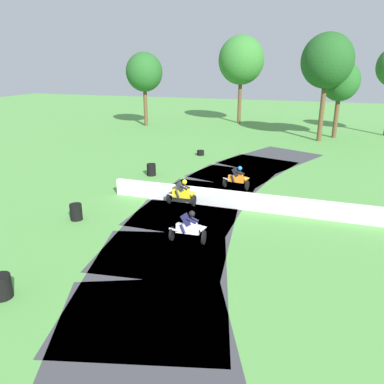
{
  "coord_description": "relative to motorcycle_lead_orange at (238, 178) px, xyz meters",
  "views": [
    {
      "loc": [
        5.76,
        -18.46,
        7.27
      ],
      "look_at": [
        0.0,
        -0.78,
        0.9
      ],
      "focal_mm": 35.68,
      "sensor_mm": 36.0,
      "label": 1
    }
  ],
  "objects": [
    {
      "name": "ground_plane",
      "position": [
        -1.59,
        -3.22,
        -0.65
      ],
      "size": [
        120.0,
        120.0,
        0.0
      ],
      "primitive_type": "plane",
      "color": "#569947"
    },
    {
      "name": "tire_stack_near",
      "position": [
        -4.63,
        7.58,
        -0.45
      ],
      "size": [
        0.59,
        0.59,
        0.4
      ],
      "color": "black",
      "rests_on": "ground"
    },
    {
      "name": "tree_mid_rise",
      "position": [
        5.95,
        19.11,
        4.82
      ],
      "size": [
        3.67,
        3.67,
        7.45
      ],
      "color": "brown",
      "rests_on": "ground"
    },
    {
      "name": "tire_stack_mid_a",
      "position": [
        -6.08,
        0.95,
        -0.25
      ],
      "size": [
        0.6,
        0.6,
        0.8
      ],
      "color": "black",
      "rests_on": "ground"
    },
    {
      "name": "tree_far_left",
      "position": [
        -5.11,
        25.7,
        6.76
      ],
      "size": [
        5.4,
        5.4,
        10.28
      ],
      "color": "brown",
      "rests_on": "ground"
    },
    {
      "name": "motorcycle_trailing_white",
      "position": [
        -0.47,
        -7.73,
        0.0
      ],
      "size": [
        1.68,
        0.76,
        1.43
      ],
      "color": "black",
      "rests_on": "ground"
    },
    {
      "name": "tire_stack_far",
      "position": [
        -4.97,
        -13.47,
        -0.25
      ],
      "size": [
        0.63,
        0.63,
        0.8
      ],
      "color": "black",
      "rests_on": "ground"
    },
    {
      "name": "motorcycle_chase_yellow",
      "position": [
        -2.22,
        -3.62,
        0.01
      ],
      "size": [
        1.68,
        0.68,
        1.42
      ],
      "color": "black",
      "rests_on": "ground"
    },
    {
      "name": "tire_stack_mid_b",
      "position": [
        -6.44,
        -7.17,
        -0.25
      ],
      "size": [
        0.58,
        0.58,
        0.8
      ],
      "color": "black",
      "rests_on": "ground"
    },
    {
      "name": "tree_distant",
      "position": [
        -15.23,
        20.15,
        5.45
      ],
      "size": [
        4.18,
        4.18,
        8.34
      ],
      "color": "brown",
      "rests_on": "ground"
    },
    {
      "name": "safety_barrier",
      "position": [
        3.59,
        -3.33,
        -0.2
      ],
      "size": [
        19.91,
        0.73,
        0.9
      ],
      "primitive_type": "cube",
      "rotation": [
        0.0,
        0.0,
        4.69
      ],
      "color": "white",
      "rests_on": "ground"
    },
    {
      "name": "motorcycle_lead_orange",
      "position": [
        0.0,
        0.0,
        0.0
      ],
      "size": [
        1.71,
        0.93,
        1.43
      ],
      "color": "black",
      "rests_on": "ground"
    },
    {
      "name": "track_asphalt",
      "position": [
        -0.53,
        -3.24,
        -0.65
      ],
      "size": [
        9.37,
        32.18,
        0.01
      ],
      "color": "#3D3D42",
      "rests_on": "ground"
    },
    {
      "name": "tree_far_right",
      "position": [
        4.53,
        16.89,
        6.65
      ],
      "size": [
        4.7,
        4.7,
        9.82
      ],
      "color": "brown",
      "rests_on": "ground"
    }
  ]
}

